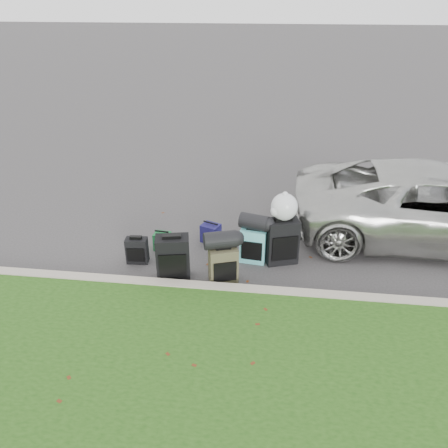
# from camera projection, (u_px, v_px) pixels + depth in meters

# --- Properties ---
(ground) EXTENTS (120.00, 120.00, 0.00)m
(ground) POSITION_uv_depth(u_px,v_px,m) (228.00, 258.00, 7.44)
(ground) COLOR #383535
(ground) RESTS_ON ground
(curb) EXTENTS (120.00, 0.18, 0.15)m
(curb) POSITION_uv_depth(u_px,v_px,m) (221.00, 290.00, 6.53)
(curb) COLOR #9E937F
(curb) RESTS_ON ground
(suv) EXTENTS (4.99, 2.41, 1.37)m
(suv) POSITION_uv_depth(u_px,v_px,m) (435.00, 205.00, 7.71)
(suv) COLOR #B7B7B2
(suv) RESTS_ON ground
(suitcase_small_black) EXTENTS (0.37, 0.22, 0.44)m
(suitcase_small_black) POSITION_uv_depth(u_px,v_px,m) (137.00, 250.00, 7.24)
(suitcase_small_black) COLOR black
(suitcase_small_black) RESTS_ON ground
(suitcase_large_black_left) EXTENTS (0.56, 0.40, 0.73)m
(suitcase_large_black_left) POSITION_uv_depth(u_px,v_px,m) (173.00, 258.00, 6.77)
(suitcase_large_black_left) COLOR black
(suitcase_large_black_left) RESTS_ON ground
(suitcase_olive) EXTENTS (0.49, 0.39, 0.59)m
(suitcase_olive) POSITION_uv_depth(u_px,v_px,m) (223.00, 265.00, 6.73)
(suitcase_olive) COLOR #3B3824
(suitcase_olive) RESTS_ON ground
(suitcase_teal) EXTENTS (0.44, 0.30, 0.60)m
(suitcase_teal) POSITION_uv_depth(u_px,v_px,m) (253.00, 245.00, 7.24)
(suitcase_teal) COLOR teal
(suitcase_teal) RESTS_ON ground
(suitcase_large_black_right) EXTENTS (0.59, 0.45, 0.77)m
(suitcase_large_black_right) POSITION_uv_depth(u_px,v_px,m) (282.00, 241.00, 7.18)
(suitcase_large_black_right) COLOR black
(suitcase_large_black_right) RESTS_ON ground
(tote_green) EXTENTS (0.29, 0.25, 0.31)m
(tote_green) POSITION_uv_depth(u_px,v_px,m) (162.00, 241.00, 7.64)
(tote_green) COLOR #176B31
(tote_green) RESTS_ON ground
(tote_navy) EXTENTS (0.38, 0.35, 0.34)m
(tote_navy) POSITION_uv_depth(u_px,v_px,m) (211.00, 233.00, 7.86)
(tote_navy) COLOR #1B1854
(tote_navy) RESTS_ON ground
(duffel_left) EXTENTS (0.55, 0.40, 0.26)m
(duffel_left) POSITION_uv_depth(u_px,v_px,m) (220.00, 240.00, 6.55)
(duffel_left) COLOR black
(duffel_left) RESTS_ON suitcase_olive
(duffel_right) EXTENTS (0.51, 0.37, 0.26)m
(duffel_right) POSITION_uv_depth(u_px,v_px,m) (254.00, 222.00, 7.06)
(duffel_right) COLOR black
(duffel_right) RESTS_ON suitcase_teal
(trash_bag) EXTENTS (0.43, 0.43, 0.43)m
(trash_bag) POSITION_uv_depth(u_px,v_px,m) (284.00, 207.00, 6.94)
(trash_bag) COLOR silver
(trash_bag) RESTS_ON suitcase_large_black_right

